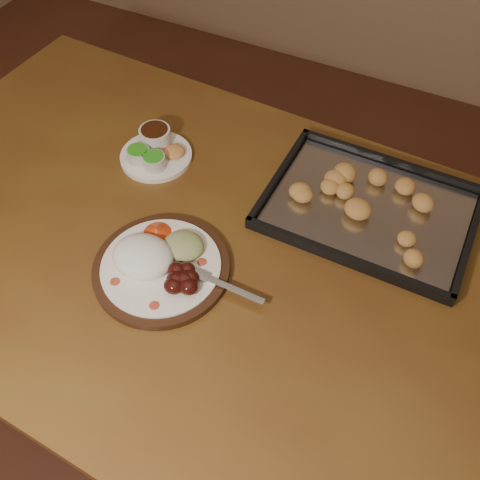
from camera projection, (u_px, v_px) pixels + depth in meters
The scene contains 5 objects.
ground at pixel (127, 428), 1.58m from camera, with size 4.00×4.00×0.00m, color brown.
dining_table at pixel (207, 272), 1.13m from camera, with size 1.54×0.97×0.75m.
dinner_plate at pixel (160, 263), 1.00m from camera, with size 0.34×0.26×0.06m.
condiment_saucer at pixel (155, 150), 1.19m from camera, with size 0.16×0.16×0.05m.
baking_tray at pixel (369, 207), 1.10m from camera, with size 0.42×0.31×0.04m.
Camera 1 is at (0.54, -0.34, 1.58)m, focal length 40.00 mm.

